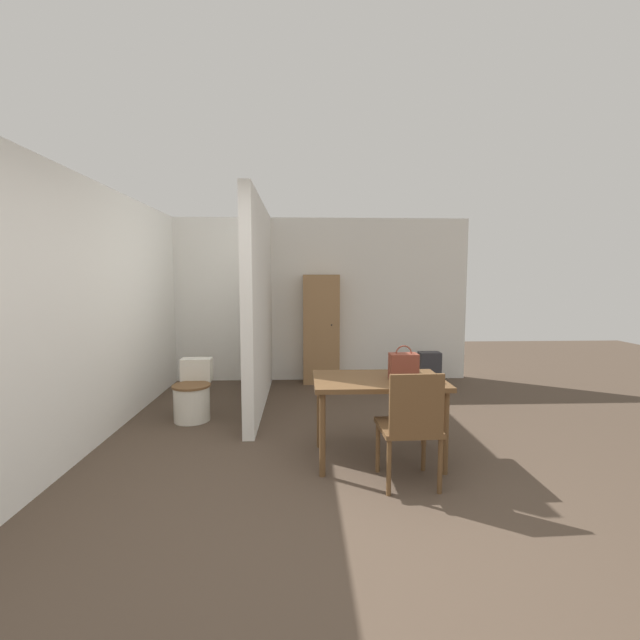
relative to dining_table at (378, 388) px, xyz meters
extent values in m
plane|color=#4C3D30|center=(-0.59, -1.11, -0.64)|extent=(16.00, 16.00, 0.00)
cube|color=white|center=(-0.59, 3.05, 0.61)|extent=(5.01, 0.12, 2.50)
cube|color=white|center=(-2.66, 0.94, 0.61)|extent=(0.12, 5.10, 2.50)
cube|color=white|center=(-1.19, 1.73, 0.61)|extent=(0.12, 2.52, 2.50)
cube|color=brown|center=(0.00, 0.00, 0.06)|extent=(1.12, 0.72, 0.04)
cylinder|color=brown|center=(-0.50, -0.30, -0.30)|extent=(0.05, 0.05, 0.69)
cylinder|color=brown|center=(0.50, -0.30, -0.30)|extent=(0.05, 0.05, 0.69)
cylinder|color=brown|center=(-0.50, 0.30, -0.30)|extent=(0.05, 0.05, 0.69)
cylinder|color=brown|center=(0.50, 0.30, -0.30)|extent=(0.05, 0.05, 0.69)
cube|color=brown|center=(0.16, -0.43, -0.20)|extent=(0.46, 0.46, 0.04)
cube|color=brown|center=(0.16, -0.63, 0.04)|extent=(0.40, 0.04, 0.45)
cylinder|color=brown|center=(-0.04, -0.24, -0.43)|extent=(0.04, 0.04, 0.42)
cylinder|color=brown|center=(0.34, -0.23, -0.43)|extent=(0.04, 0.04, 0.42)
cylinder|color=brown|center=(-0.03, -0.62, -0.43)|extent=(0.04, 0.04, 0.42)
cylinder|color=brown|center=(0.36, -0.61, -0.43)|extent=(0.04, 0.04, 0.42)
cylinder|color=silver|center=(-1.89, 1.11, -0.45)|extent=(0.39, 0.39, 0.38)
cylinder|color=brown|center=(-1.89, 1.11, -0.25)|extent=(0.42, 0.42, 0.02)
cube|color=silver|center=(-1.89, 1.38, -0.12)|extent=(0.35, 0.18, 0.27)
cube|color=brown|center=(0.21, -0.04, 0.19)|extent=(0.24, 0.14, 0.22)
torus|color=brown|center=(0.21, -0.04, 0.31)|extent=(0.14, 0.01, 0.14)
cube|color=#997047|center=(-0.37, 2.81, 0.18)|extent=(0.54, 0.33, 1.64)
sphere|color=black|center=(-0.22, 2.63, 0.26)|extent=(0.02, 0.02, 0.02)
cube|color=#2D2D33|center=(1.20, 2.48, -0.39)|extent=(0.30, 0.21, 0.51)
camera|label=1|loc=(-0.66, -3.59, 0.95)|focal=24.00mm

